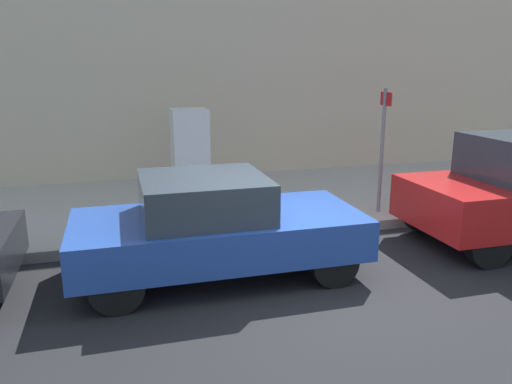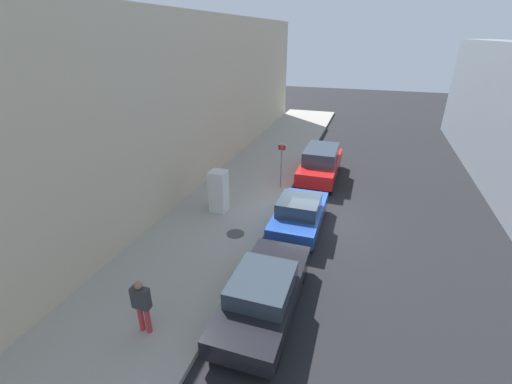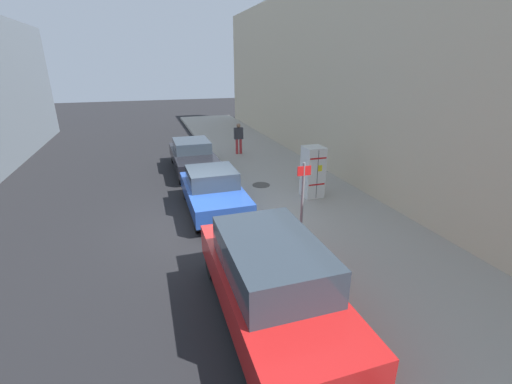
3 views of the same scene
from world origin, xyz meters
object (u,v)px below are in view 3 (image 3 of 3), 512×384
Objects in this scene: parked_hatchback_blue at (213,190)px; parked_suv_red at (271,280)px; discarded_refrigerator at (313,172)px; street_sign_post at (302,201)px; pedestrian_walking_far at (239,137)px; parked_sedan_dark at (193,155)px.

parked_suv_red reaches higher than parked_hatchback_blue.
discarded_refrigerator is 3.80m from street_sign_post.
discarded_refrigerator is at bearing -120.97° from street_sign_post.
parked_suv_red is at bearing 90.00° from parked_hatchback_blue.
pedestrian_walking_far reaches higher than parked_sedan_dark.
street_sign_post reaches higher than pedestrian_walking_far.
parked_sedan_dark is at bearing 29.39° from pedestrian_walking_far.
street_sign_post reaches higher than parked_sedan_dark.
parked_suv_red is (-0.00, 10.53, 0.18)m from parked_sedan_dark.
street_sign_post is at bearing 59.03° from discarded_refrigerator.
street_sign_post is (1.95, 3.24, 0.38)m from discarded_refrigerator.
pedestrian_walking_far is at bearing -146.83° from parked_sedan_dark.
parked_suv_red is (3.60, 5.44, -0.18)m from discarded_refrigerator.
parked_sedan_dark is (2.69, 1.76, -0.37)m from pedestrian_walking_far.
discarded_refrigerator reaches higher than pedestrian_walking_far.
pedestrian_walking_far is (-1.04, -10.09, -0.37)m from street_sign_post.
parked_suv_red is at bearing 53.05° from street_sign_post.
parked_suv_red is at bearing 73.85° from pedestrian_walking_far.
parked_hatchback_blue is 0.82× the size of parked_suv_red.
street_sign_post reaches higher than parked_suv_red.
parked_sedan_dark is (1.65, -8.33, -0.74)m from street_sign_post.
parked_suv_red reaches higher than parked_sedan_dark.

